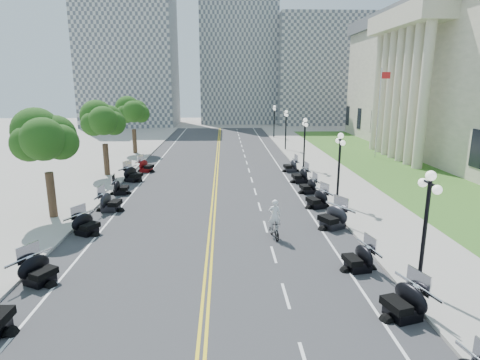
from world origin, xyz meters
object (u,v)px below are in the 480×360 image
object	(u,v)px
flagpole	(378,114)
cyclist_rider	(275,205)
motorcycle_n_3	(404,300)
bicycle	(274,230)

from	to	relation	value
flagpole	cyclist_rider	size ratio (longest dim) A/B	5.34
motorcycle_n_3	cyclist_rider	bearing A→B (deg)	-171.11
flagpole	cyclist_rider	xyz separation A→B (m)	(-14.51, -23.83, -3.06)
motorcycle_n_3	cyclist_rider	size ratio (longest dim) A/B	1.08
flagpole	cyclist_rider	world-z (taller)	flagpole
bicycle	cyclist_rider	world-z (taller)	cyclist_rider
flagpole	cyclist_rider	distance (m)	28.07
flagpole	motorcycle_n_3	xyz separation A→B (m)	(-10.79, -31.68, -4.29)
motorcycle_n_3	cyclist_rider	xyz separation A→B (m)	(-3.73, 7.85, 1.23)
flagpole	bicycle	bearing A→B (deg)	-121.34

